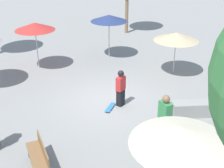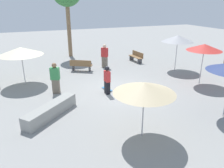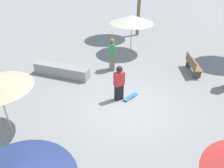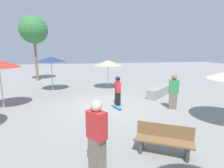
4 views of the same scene
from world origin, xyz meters
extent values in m
plane|color=gray|center=(0.00, 0.00, 0.00)|extent=(60.00, 60.00, 0.00)
cube|color=black|center=(0.64, 0.05, 0.36)|extent=(0.25, 0.34, 0.71)
cube|color=red|center=(0.64, 0.05, 1.01)|extent=(0.25, 0.43, 0.59)
sphere|color=#8C6647|center=(0.64, 0.05, 1.42)|extent=(0.23, 0.23, 0.23)
sphere|color=black|center=(0.64, 0.05, 1.45)|extent=(0.26, 0.26, 0.26)
cube|color=teal|center=(0.47, -0.44, 0.06)|extent=(0.42, 0.82, 0.02)
cylinder|color=silver|center=(0.62, -0.66, 0.03)|extent=(0.04, 0.06, 0.05)
cylinder|color=silver|center=(0.46, -0.71, 0.03)|extent=(0.04, 0.06, 0.05)
cylinder|color=silver|center=(0.48, -0.18, 0.03)|extent=(0.04, 0.06, 0.05)
cylinder|color=silver|center=(0.32, -0.23, 0.03)|extent=(0.04, 0.06, 0.05)
cube|color=gray|center=(3.87, 1.52, 0.29)|extent=(2.58, 2.36, 0.57)
cube|color=#47474C|center=(1.42, -4.97, 0.20)|extent=(0.27, 0.38, 0.40)
cube|color=#47474C|center=(0.34, -4.34, 0.20)|extent=(0.27, 0.38, 0.40)
cube|color=olive|center=(0.88, -4.65, 0.42)|extent=(1.60, 1.18, 0.05)
cube|color=olive|center=(0.98, -4.48, 0.65)|extent=(1.40, 0.84, 0.40)
cylinder|color=#B7B7BC|center=(0.89, 4.39, 1.02)|extent=(0.05, 0.05, 2.04)
cylinder|color=#B7B7BC|center=(4.82, -3.31, 1.07)|extent=(0.05, 0.05, 2.14)
cone|color=beige|center=(4.82, -3.31, 2.07)|extent=(2.61, 2.61, 0.47)
cylinder|color=#896B4C|center=(7.39, -5.62, 2.33)|extent=(0.26, 0.26, 4.65)
cube|color=#726656|center=(3.24, -1.07, 0.41)|extent=(0.45, 0.40, 0.81)
cube|color=#388C4C|center=(3.24, -1.07, 1.15)|extent=(0.54, 0.45, 0.67)
sphere|color=#8C6647|center=(3.24, -1.07, 1.61)|extent=(0.26, 0.26, 0.26)
camera|label=1|loc=(7.20, -9.35, 6.46)|focal=50.00mm
camera|label=2|loc=(4.61, 10.52, 4.80)|focal=35.00mm
camera|label=3|loc=(-5.99, 4.10, 5.42)|focal=35.00mm
camera|label=4|loc=(-1.45, -8.79, 2.95)|focal=28.00mm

